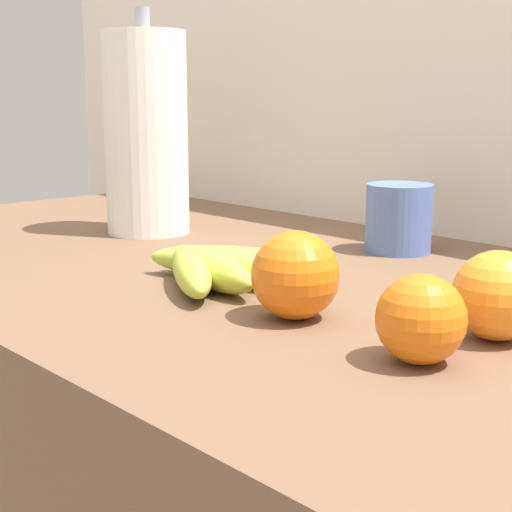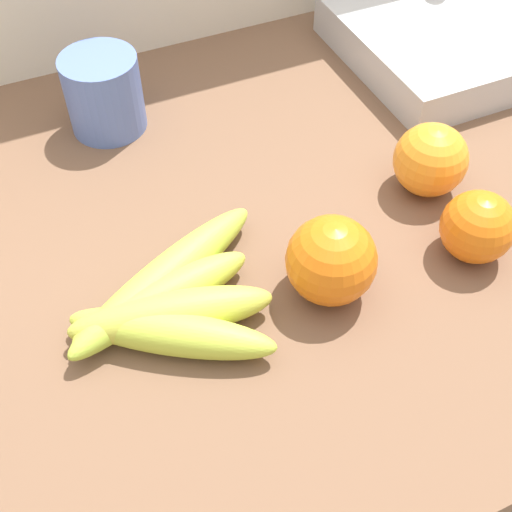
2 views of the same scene
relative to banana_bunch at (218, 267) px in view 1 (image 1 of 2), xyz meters
The scene contains 6 objects.
banana_bunch is the anchor object (origin of this frame).
orange_back_left 0.14m from the banana_bunch, 11.73° to the right, with size 0.08×0.08×0.08m, color orange.
orange_back_right 0.29m from the banana_bunch, ahead, with size 0.07×0.07×0.07m, color orange.
orange_center 0.30m from the banana_bunch, ahead, with size 0.07×0.07×0.07m, color orange.
paper_towel_roll 0.35m from the banana_bunch, 157.06° to the left, with size 0.12×0.12×0.31m.
mug 0.28m from the banana_bunch, 84.62° to the left, with size 0.08×0.08×0.09m, color #5671BF.
Camera 1 is at (0.41, -0.58, 1.06)m, focal length 53.27 mm.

